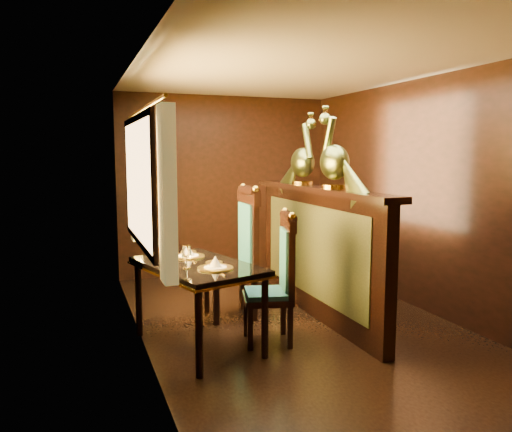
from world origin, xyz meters
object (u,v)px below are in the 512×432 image
object	(u,v)px
peacock_left	(335,147)
dining_table	(197,271)
peacock_right	(303,149)
chair_left	(280,274)
chair_right	(241,248)

from	to	relation	value
peacock_left	dining_table	bearing A→B (deg)	-177.25
peacock_right	peacock_left	bearing A→B (deg)	-90.00
peacock_left	peacock_right	xyz separation A→B (m)	(0.00, 0.70, -0.02)
chair_left	chair_right	size ratio (longest dim) A/B	0.87
chair_right	peacock_left	distance (m)	1.41
chair_right	peacock_right	xyz separation A→B (m)	(0.74, 0.11, 1.02)
chair_left	dining_table	bearing A→B (deg)	-178.72
dining_table	chair_left	xyz separation A→B (m)	(0.72, -0.16, -0.05)
chair_left	peacock_right	distance (m)	1.59
chair_right	peacock_right	distance (m)	1.27
chair_left	peacock_left	xyz separation A→B (m)	(0.66, 0.23, 1.14)
peacock_left	peacock_right	world-z (taller)	peacock_left
dining_table	peacock_right	bearing A→B (deg)	13.00
dining_table	peacock_left	size ratio (longest dim) A/B	1.77
chair_left	peacock_left	world-z (taller)	peacock_left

